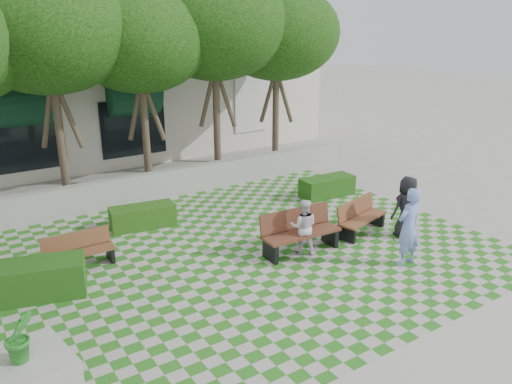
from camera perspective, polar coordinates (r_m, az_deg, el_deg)
ground at (r=11.88m, az=2.02°, el=-8.79°), size 90.00×90.00×0.00m
lawn at (r=12.62m, az=-0.64°, el=-7.02°), size 12.00×12.00×0.00m
sidewalk_south at (r=9.11m, az=20.59°, el=-19.69°), size 16.00×2.00×0.01m
retaining_wall at (r=16.76m, az=-10.38°, el=0.92°), size 15.00×0.36×0.90m
bench_east at (r=13.98m, az=11.86°, el=-2.86°), size 1.83×1.00×0.92m
bench_mid at (r=12.59m, az=5.01°, el=-4.58°), size 2.09×0.79×1.08m
bench_west at (r=12.50m, az=-19.59°, el=-6.43°), size 1.60×0.54×0.84m
hedge_east at (r=16.78m, az=8.13°, el=0.61°), size 1.89×0.84×0.65m
hedge_midleft at (r=14.45m, az=-12.82°, el=-2.76°), size 1.87×0.98×0.62m
hedge_west at (r=11.61m, az=-24.41°, el=-9.19°), size 2.35×1.46×0.77m
person_blue at (r=12.25m, az=17.04°, el=-3.84°), size 0.71×0.48×1.92m
person_dark at (r=13.89m, az=16.83°, el=-1.65°), size 0.89×0.65×1.69m
person_white at (r=12.43m, az=5.43°, el=-3.96°), size 0.88×0.85×1.42m
tree_row at (r=15.13m, az=-17.82°, el=16.71°), size 17.70×13.40×7.41m
building at (r=23.90m, az=-16.34°, el=10.86°), size 18.00×8.92×5.15m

